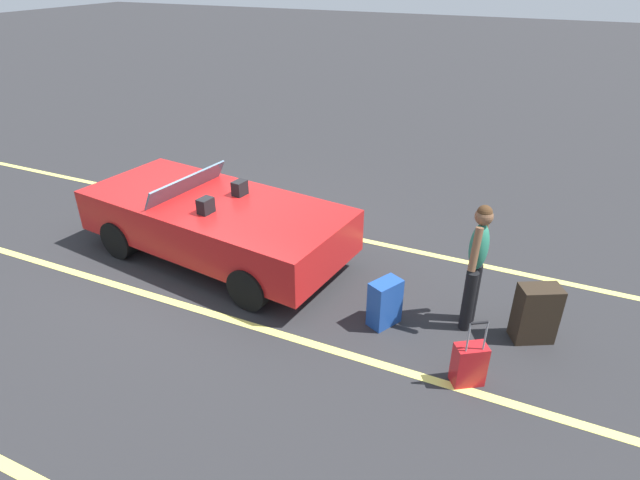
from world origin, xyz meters
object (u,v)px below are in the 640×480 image
convertible_car (205,218)px  suitcase_large_black (536,314)px  suitcase_medium_bright (385,303)px  traveler_person (477,261)px  suitcase_small_carryon (469,364)px

convertible_car → suitcase_large_black: size_ratio=5.85×
suitcase_large_black → suitcase_medium_bright: size_ratio=1.19×
suitcase_large_black → traveler_person: traveler_person is taller
traveler_person → convertible_car: bearing=1.5°
suitcase_small_carryon → traveler_person: (0.19, -1.05, 0.67)m
suitcase_large_black → suitcase_small_carryon: size_ratio=0.85×
convertible_car → suitcase_large_black: convertible_car is taller
suitcase_medium_bright → suitcase_large_black: bearing=41.8°
traveler_person → suitcase_small_carryon: bearing=104.3°
suitcase_medium_bright → traveler_person: bearing=50.8°
suitcase_large_black → suitcase_medium_bright: 1.79m
suitcase_medium_bright → suitcase_small_carryon: bearing=-1.5°
suitcase_large_black → traveler_person: 0.95m
suitcase_small_carryon → suitcase_medium_bright: bearing=28.3°
convertible_car → suitcase_large_black: bearing=-174.2°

